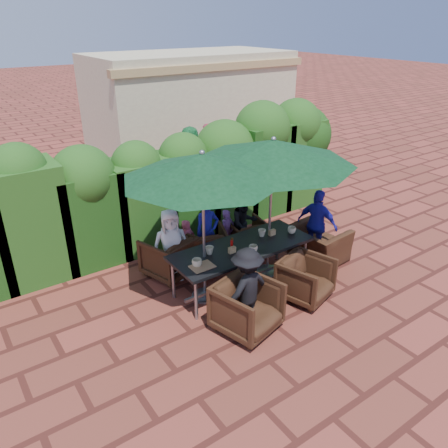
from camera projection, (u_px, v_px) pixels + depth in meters
ground at (230, 290)px, 7.32m from camera, size 80.00×80.00×0.00m
dining_table at (242, 251)px, 7.15m from camera, size 2.41×0.90×0.75m
umbrella_left at (202, 167)px, 6.19m from camera, size 2.38×2.38×2.46m
umbrella_right at (273, 152)px, 6.88m from camera, size 2.65×2.65×2.46m
chair_far_left at (169, 254)px, 7.59m from camera, size 0.96×0.93×0.80m
chair_far_mid at (205, 245)px, 7.94m from camera, size 0.96×0.93×0.77m
chair_far_right at (247, 234)px, 8.40m from camera, size 0.78×0.74×0.70m
chair_near_left at (247, 305)px, 6.22m from camera, size 0.98×0.95×0.84m
chair_near_right at (306, 277)px, 6.96m from camera, size 0.92×0.88×0.77m
chair_end_right at (318, 238)px, 8.08m from camera, size 0.72×1.03×0.86m
adult_far_left at (171, 245)px, 7.39m from camera, size 0.72×0.56×1.28m
adult_far_mid at (207, 232)px, 7.88m from camera, size 0.49×0.41×1.25m
adult_far_right at (244, 224)px, 8.29m from camera, size 0.59×0.39×1.17m
adult_near_left at (247, 288)px, 6.24m from camera, size 0.84×0.46×1.26m
adult_end_right at (317, 224)px, 8.06m from camera, size 0.63×0.87×1.34m
child_left at (188, 244)px, 7.82m from camera, size 0.39×0.35×0.91m
child_right at (227, 232)px, 8.25m from camera, size 0.38×0.33×0.90m
pedestrian_a at (191, 160)px, 10.98m from camera, size 1.68×1.37×1.74m
pedestrian_b at (208, 156)px, 11.41m from camera, size 0.84×0.53×1.70m
pedestrian_c at (237, 154)px, 11.81m from camera, size 1.11×0.92×1.58m
cup_a at (197, 263)px, 6.53m from camera, size 0.16×0.16×0.12m
cup_b at (209, 250)px, 6.87m from camera, size 0.14×0.14×0.13m
cup_c at (253, 249)px, 6.93m from camera, size 0.14×0.14×0.11m
cup_d at (262, 233)px, 7.43m from camera, size 0.13×0.13×0.12m
cup_e at (292, 230)px, 7.53m from camera, size 0.15×0.15×0.12m
ketchup_bottle at (232, 245)px, 6.98m from camera, size 0.04×0.04×0.17m
sauce_bottle at (232, 243)px, 7.05m from camera, size 0.04×0.04×0.17m
serving_tray at (202, 267)px, 6.53m from camera, size 0.35×0.25×0.02m
number_block_left at (232, 250)px, 6.91m from camera, size 0.12×0.06×0.10m
number_block_right at (272, 232)px, 7.47m from camera, size 0.12×0.06×0.10m
hedge_wall at (163, 177)px, 8.49m from camera, size 9.10×1.60×2.54m
building at (191, 107)px, 13.61m from camera, size 6.20×3.08×3.20m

